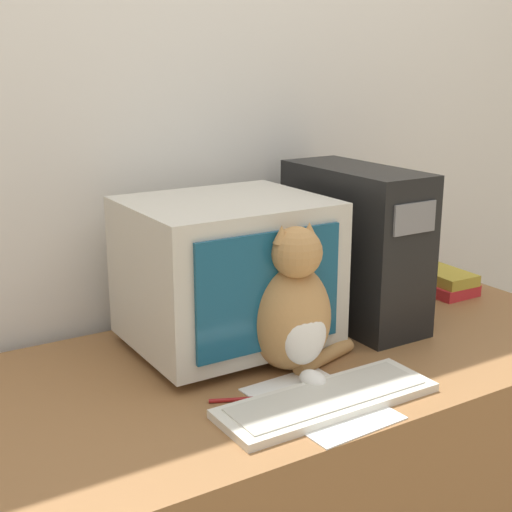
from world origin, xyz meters
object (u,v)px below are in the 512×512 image
keyboard (327,400)px  computer_tower (354,245)px  cat (291,310)px  book_stack (443,282)px  crt_monitor (227,272)px  pen (241,399)px

keyboard → computer_tower: bearing=45.4°
cat → book_stack: bearing=23.1°
cat → book_stack: cat is taller
crt_monitor → book_stack: (0.77, 0.02, -0.16)m
crt_monitor → book_stack: bearing=1.8°
crt_monitor → cat: (0.06, -0.19, -0.05)m
cat → pen: (-0.18, -0.08, -0.14)m
keyboard → pen: 0.18m
keyboard → cat: bearing=79.6°
computer_tower → book_stack: (0.38, 0.03, -0.18)m
crt_monitor → cat: crt_monitor is taller
pen → book_stack: bearing=18.4°
computer_tower → pen: 0.61m
crt_monitor → computer_tower: bearing=-1.3°
computer_tower → book_stack: 0.42m
keyboard → crt_monitor: bearing=93.6°
computer_tower → book_stack: bearing=4.9°
crt_monitor → keyboard: 0.42m
computer_tower → pen: (-0.51, -0.26, -0.20)m
crt_monitor → book_stack: size_ratio=2.40×
pen → computer_tower: bearing=27.4°
computer_tower → pen: size_ratio=3.44×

